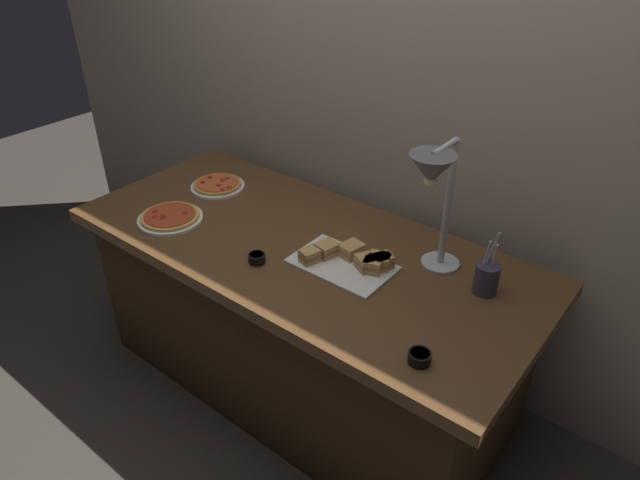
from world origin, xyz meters
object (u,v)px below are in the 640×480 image
at_px(pizza_plate_front, 170,217).
at_px(sandwich_platter, 351,260).
at_px(sauce_cup_near, 420,357).
at_px(heat_lamp, 434,182).
at_px(pizza_plate_center, 218,185).
at_px(sauce_cup_far, 257,258).
at_px(utensil_holder, 487,278).

relative_size(pizza_plate_front, sandwich_platter, 0.73).
xyz_separation_m(pizza_plate_front, sauce_cup_near, (1.23, -0.08, 0.01)).
distance_m(heat_lamp, pizza_plate_center, 1.16).
relative_size(pizza_plate_center, sandwich_platter, 0.67).
bearing_deg(pizza_plate_front, sandwich_platter, 14.19).
height_order(pizza_plate_front, sauce_cup_far, sauce_cup_far).
bearing_deg(utensil_holder, sauce_cup_near, -90.42).
height_order(pizza_plate_front, pizza_plate_center, same).
bearing_deg(pizza_plate_front, sauce_cup_far, -0.02).
xyz_separation_m(pizza_plate_front, pizza_plate_center, (-0.06, 0.33, -0.00)).
xyz_separation_m(pizza_plate_front, sauce_cup_far, (0.50, -0.00, 0.01)).
relative_size(pizza_plate_center, utensil_holder, 1.07).
bearing_deg(sauce_cup_near, heat_lamp, 118.19).
bearing_deg(sauce_cup_near, sandwich_platter, 148.11).
xyz_separation_m(pizza_plate_center, utensil_holder, (1.30, 0.03, 0.04)).
height_order(pizza_plate_center, sandwich_platter, sandwich_platter).
height_order(heat_lamp, pizza_plate_front, heat_lamp).
xyz_separation_m(pizza_plate_center, sandwich_platter, (0.85, -0.13, 0.01)).
relative_size(sauce_cup_far, utensil_holder, 0.28).
height_order(pizza_plate_center, sauce_cup_far, sauce_cup_far).
bearing_deg(sandwich_platter, pizza_plate_center, 171.37).
relative_size(sandwich_platter, sauce_cup_near, 5.29).
bearing_deg(heat_lamp, pizza_plate_front, -164.71).
height_order(heat_lamp, pizza_plate_center, heat_lamp).
height_order(pizza_plate_front, utensil_holder, utensil_holder).
distance_m(pizza_plate_front, pizza_plate_center, 0.33).
relative_size(heat_lamp, sauce_cup_near, 7.17).
xyz_separation_m(sauce_cup_near, sauce_cup_far, (-0.73, 0.08, -0.00)).
bearing_deg(pizza_plate_front, heat_lamp, 15.29).
relative_size(pizza_plate_center, sauce_cup_near, 3.54).
xyz_separation_m(sauce_cup_near, utensil_holder, (0.00, 0.44, 0.04)).
height_order(pizza_plate_front, sandwich_platter, sandwich_platter).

